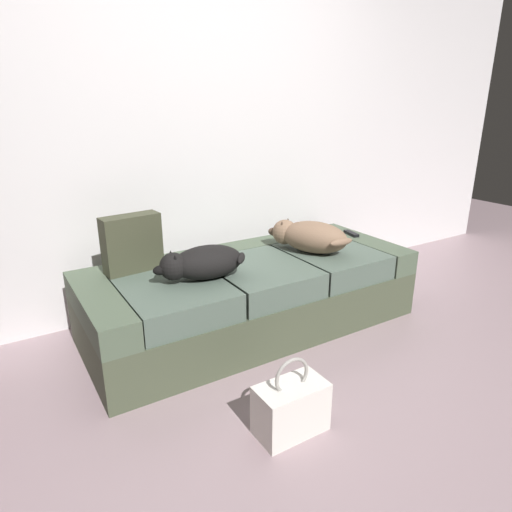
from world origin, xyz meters
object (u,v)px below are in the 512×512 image
at_px(dog_dark, 202,263).
at_px(dog_tan, 309,236).
at_px(tv_remote, 351,234).
at_px(couch, 252,294).
at_px(handbag, 291,407).
at_px(throw_pillow, 132,243).

distance_m(dog_dark, dog_tan, 0.83).
relative_size(dog_dark, tv_remote, 3.76).
bearing_deg(couch, dog_dark, -165.59).
bearing_deg(handbag, dog_tan, 48.86).
height_order(dog_dark, throw_pillow, throw_pillow).
bearing_deg(couch, dog_tan, -3.91).
bearing_deg(throw_pillow, dog_tan, -13.22).
xyz_separation_m(dog_tan, handbag, (-0.81, -0.92, -0.44)).
xyz_separation_m(throw_pillow, handbag, (0.31, -1.18, -0.50)).
relative_size(dog_tan, throw_pillow, 1.70).
distance_m(dog_tan, handbag, 1.30).
height_order(dog_tan, throw_pillow, throw_pillow).
bearing_deg(dog_dark, handbag, -88.82).
distance_m(dog_dark, throw_pillow, 0.45).
relative_size(dog_tan, handbag, 1.53).
xyz_separation_m(dog_tan, throw_pillow, (-1.11, 0.26, 0.06)).
bearing_deg(couch, tv_remote, 6.27).
relative_size(couch, throw_pillow, 6.22).
distance_m(dog_tan, tv_remote, 0.54).
height_order(dog_tan, tv_remote, dog_tan).
bearing_deg(couch, handbag, -111.49).
bearing_deg(handbag, throw_pillow, 104.61).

